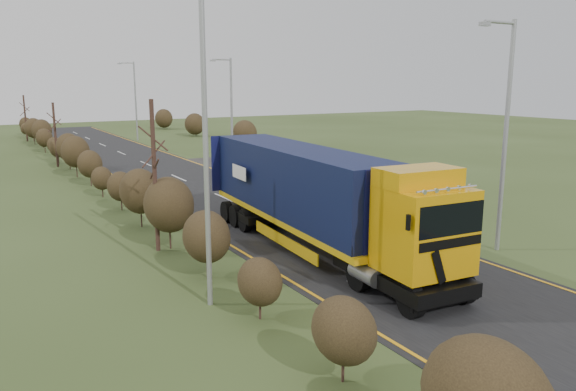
% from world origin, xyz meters
% --- Properties ---
extents(ground, '(160.00, 160.00, 0.00)m').
position_xyz_m(ground, '(0.00, 0.00, 0.00)').
color(ground, '#33441D').
rests_on(ground, ground).
extents(road, '(8.00, 120.00, 0.02)m').
position_xyz_m(road, '(0.00, 10.00, 0.01)').
color(road, black).
rests_on(road, ground).
extents(layby, '(6.00, 18.00, 0.02)m').
position_xyz_m(layby, '(6.50, 20.00, 0.01)').
color(layby, '#2E2C29').
rests_on(layby, ground).
extents(lane_markings, '(7.52, 116.00, 0.01)m').
position_xyz_m(lane_markings, '(0.00, 9.69, 0.03)').
color(lane_markings, orange).
rests_on(lane_markings, road).
extents(hedgerow, '(2.24, 102.04, 6.05)m').
position_xyz_m(hedgerow, '(-6.00, 7.89, 1.62)').
color(hedgerow, black).
rests_on(hedgerow, ground).
extents(lorry, '(3.35, 15.15, 4.18)m').
position_xyz_m(lorry, '(-1.16, 0.70, 2.37)').
color(lorry, black).
rests_on(lorry, ground).
extents(car_red_hatchback, '(2.12, 4.54, 1.50)m').
position_xyz_m(car_red_hatchback, '(7.31, 16.91, 0.75)').
color(car_red_hatchback, maroon).
rests_on(car_red_hatchback, ground).
extents(car_blue_sedan, '(3.08, 4.21, 1.32)m').
position_xyz_m(car_blue_sedan, '(5.75, 19.00, 0.66)').
color(car_blue_sedan, '#0A0D38').
rests_on(car_blue_sedan, ground).
extents(streetlight_near, '(1.91, 0.18, 9.00)m').
position_xyz_m(streetlight_near, '(5.33, -2.84, 4.95)').
color(streetlight_near, '#929497').
rests_on(streetlight_near, ground).
extents(streetlight_mid, '(1.81, 0.18, 8.47)m').
position_xyz_m(streetlight_mid, '(5.70, 23.53, 4.65)').
color(streetlight_mid, '#929497').
rests_on(streetlight_mid, ground).
extents(streetlight_far, '(1.88, 0.18, 8.81)m').
position_xyz_m(streetlight_far, '(4.49, 46.93, 4.85)').
color(streetlight_far, '#929497').
rests_on(streetlight_far, ground).
extents(left_pole, '(0.16, 0.16, 9.92)m').
position_xyz_m(left_pole, '(-6.84, -2.27, 4.96)').
color(left_pole, '#929497').
rests_on(left_pole, ground).
extents(speed_sign, '(0.67, 0.10, 2.41)m').
position_xyz_m(speed_sign, '(5.60, 15.61, 1.70)').
color(speed_sign, '#929497').
rests_on(speed_sign, ground).
extents(warning_board, '(0.74, 0.11, 1.93)m').
position_xyz_m(warning_board, '(5.15, 25.57, 1.18)').
color(warning_board, '#929497').
rests_on(warning_board, ground).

